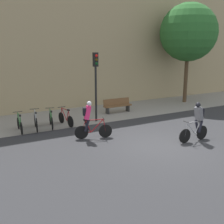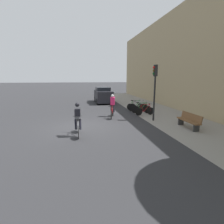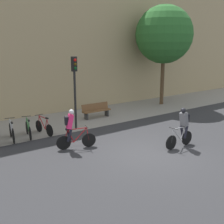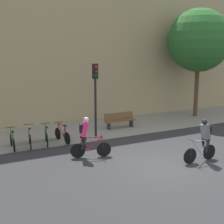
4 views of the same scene
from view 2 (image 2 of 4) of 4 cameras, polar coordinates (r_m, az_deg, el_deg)
ground at (r=10.98m, az=-9.92°, el=-4.79°), size 200.00×200.00×0.00m
kerb_strip at (r=12.95m, az=21.50°, el=-2.93°), size 44.00×4.50×0.01m
building_facade at (r=14.26m, az=31.99°, el=16.39°), size 44.00×0.60×9.37m
cyclist_pink at (r=13.29m, az=0.17°, el=2.35°), size 1.67×0.65×1.75m
cyclist_grey at (r=9.05m, az=-11.12°, el=-2.10°), size 1.69×0.46×1.76m
parked_bike_0 at (r=16.51m, az=7.59°, el=2.00°), size 0.46×1.61×0.93m
parked_bike_1 at (r=15.76m, az=8.52°, el=1.67°), size 0.47×1.75×0.99m
parked_bike_2 at (r=15.02m, az=9.52°, el=1.10°), size 0.50×1.66×0.96m
parked_bike_3 at (r=14.28m, az=10.63°, el=0.48°), size 0.46×1.65×0.94m
traffic_light_pole at (r=12.37m, az=13.81°, el=9.27°), size 0.26×0.30×3.83m
bench at (r=11.44m, az=23.89°, el=-2.48°), size 1.89×0.44×0.89m
parked_car at (r=21.09m, az=-2.95°, el=5.50°), size 4.30×1.84×1.85m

